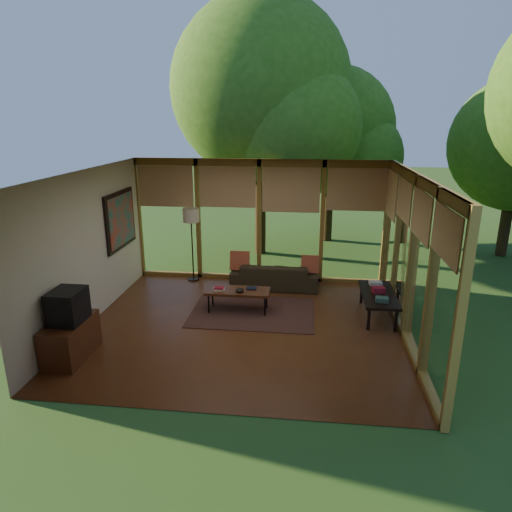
# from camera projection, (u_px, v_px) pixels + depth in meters

# --- Properties ---
(floor) EXTENTS (5.50, 5.50, 0.00)m
(floor) POSITION_uv_depth(u_px,v_px,m) (244.00, 326.00, 8.07)
(floor) COLOR brown
(floor) RESTS_ON ground
(ceiling) EXTENTS (5.50, 5.50, 0.00)m
(ceiling) POSITION_uv_depth(u_px,v_px,m) (242.00, 172.00, 7.28)
(ceiling) COLOR silver
(ceiling) RESTS_ON ground
(wall_left) EXTENTS (0.04, 5.00, 2.70)m
(wall_left) POSITION_uv_depth(u_px,v_px,m) (88.00, 248.00, 7.98)
(wall_left) COLOR silver
(wall_left) RESTS_ON ground
(wall_front) EXTENTS (5.50, 0.04, 2.70)m
(wall_front) POSITION_uv_depth(u_px,v_px,m) (212.00, 315.00, 5.30)
(wall_front) COLOR silver
(wall_front) RESTS_ON ground
(window_wall_back) EXTENTS (5.50, 0.12, 2.70)m
(window_wall_back) POSITION_uv_depth(u_px,v_px,m) (259.00, 221.00, 10.05)
(window_wall_back) COLOR olive
(window_wall_back) RESTS_ON ground
(window_wall_right) EXTENTS (0.12, 5.00, 2.70)m
(window_wall_right) POSITION_uv_depth(u_px,v_px,m) (411.00, 259.00, 7.37)
(window_wall_right) COLOR olive
(window_wall_right) RESTS_ON ground
(tree_nw) EXTENTS (4.48, 4.48, 6.45)m
(tree_nw) POSITION_uv_depth(u_px,v_px,m) (261.00, 89.00, 11.28)
(tree_nw) COLOR #332512
(tree_nw) RESTS_ON ground
(tree_ne) EXTENTS (3.54, 3.54, 4.95)m
(tree_ne) POSITION_uv_depth(u_px,v_px,m) (332.00, 131.00, 12.90)
(tree_ne) COLOR #332512
(tree_ne) RESTS_ON ground
(rug) EXTENTS (2.31, 1.63, 0.01)m
(rug) POSITION_uv_depth(u_px,v_px,m) (253.00, 312.00, 8.65)
(rug) COLOR brown
(rug) RESTS_ON floor
(sofa) EXTENTS (1.87, 0.74, 0.55)m
(sofa) POSITION_uv_depth(u_px,v_px,m) (275.00, 275.00, 9.84)
(sofa) COLOR #312918
(sofa) RESTS_ON floor
(pillow_left) EXTENTS (0.41, 0.22, 0.43)m
(pillow_left) POSITION_uv_depth(u_px,v_px,m) (240.00, 261.00, 9.79)
(pillow_left) COLOR maroon
(pillow_left) RESTS_ON sofa
(pillow_right) EXTENTS (0.37, 0.20, 0.39)m
(pillow_right) POSITION_uv_depth(u_px,v_px,m) (310.00, 264.00, 9.63)
(pillow_right) COLOR maroon
(pillow_right) RESTS_ON sofa
(ct_book_lower) EXTENTS (0.24, 0.20, 0.03)m
(ct_book_lower) POSITION_uv_depth(u_px,v_px,m) (219.00, 289.00, 8.58)
(ct_book_lower) COLOR beige
(ct_book_lower) RESTS_ON coffee_table
(ct_book_upper) EXTENTS (0.18, 0.13, 0.03)m
(ct_book_upper) POSITION_uv_depth(u_px,v_px,m) (219.00, 288.00, 8.57)
(ct_book_upper) COLOR maroon
(ct_book_upper) RESTS_ON coffee_table
(ct_book_side) EXTENTS (0.20, 0.15, 0.03)m
(ct_book_side) POSITION_uv_depth(u_px,v_px,m) (252.00, 288.00, 8.64)
(ct_book_side) COLOR black
(ct_book_side) RESTS_ON coffee_table
(ct_bowl) EXTENTS (0.16, 0.16, 0.07)m
(ct_bowl) POSITION_uv_depth(u_px,v_px,m) (240.00, 290.00, 8.48)
(ct_bowl) COLOR black
(ct_bowl) RESTS_ON coffee_table
(media_cabinet) EXTENTS (0.50, 1.00, 0.60)m
(media_cabinet) POSITION_uv_depth(u_px,v_px,m) (71.00, 339.00, 6.95)
(media_cabinet) COLOR #572B17
(media_cabinet) RESTS_ON floor
(television) EXTENTS (0.45, 0.55, 0.50)m
(television) POSITION_uv_depth(u_px,v_px,m) (68.00, 306.00, 6.79)
(television) COLOR black
(television) RESTS_ON media_cabinet
(console_book_a) EXTENTS (0.23, 0.17, 0.08)m
(console_book_a) POSITION_uv_depth(u_px,v_px,m) (382.00, 300.00, 7.96)
(console_book_a) COLOR #365F55
(console_book_a) RESTS_ON side_console
(console_book_b) EXTENTS (0.25, 0.20, 0.10)m
(console_book_b) POSITION_uv_depth(u_px,v_px,m) (378.00, 290.00, 8.39)
(console_book_b) COLOR maroon
(console_book_b) RESTS_ON side_console
(console_book_c) EXTENTS (0.25, 0.19, 0.06)m
(console_book_c) POSITION_uv_depth(u_px,v_px,m) (375.00, 283.00, 8.77)
(console_book_c) COLOR beige
(console_book_c) RESTS_ON side_console
(floor_lamp) EXTENTS (0.36, 0.36, 1.65)m
(floor_lamp) POSITION_uv_depth(u_px,v_px,m) (191.00, 219.00, 9.96)
(floor_lamp) COLOR black
(floor_lamp) RESTS_ON floor
(coffee_table) EXTENTS (1.20, 0.50, 0.43)m
(coffee_table) POSITION_uv_depth(u_px,v_px,m) (238.00, 292.00, 8.60)
(coffee_table) COLOR #572B17
(coffee_table) RESTS_ON floor
(side_console) EXTENTS (0.60, 1.40, 0.46)m
(side_console) POSITION_uv_depth(u_px,v_px,m) (378.00, 296.00, 8.37)
(side_console) COLOR black
(side_console) RESTS_ON floor
(wall_painting) EXTENTS (0.06, 1.35, 1.15)m
(wall_painting) POSITION_uv_depth(u_px,v_px,m) (121.00, 220.00, 9.24)
(wall_painting) COLOR black
(wall_painting) RESTS_ON wall_left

